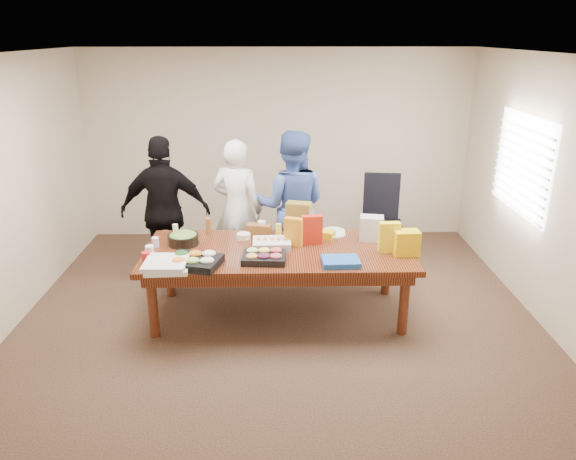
{
  "coord_description": "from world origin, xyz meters",
  "views": [
    {
      "loc": [
        -0.01,
        -5.26,
        2.89
      ],
      "look_at": [
        0.1,
        0.1,
        0.93
      ],
      "focal_mm": 33.84,
      "sensor_mm": 36.0,
      "label": 1
    }
  ],
  "objects_px": {
    "person_center": "(237,209)",
    "person_right": "(291,206)",
    "salad_bowl": "(183,239)",
    "office_chair": "(383,223)",
    "sheet_cake": "(272,243)",
    "conference_table": "(279,282)"
  },
  "relations": [
    {
      "from": "conference_table",
      "to": "office_chair",
      "type": "bearing_deg",
      "value": 44.51
    },
    {
      "from": "salad_bowl",
      "to": "office_chair",
      "type": "bearing_deg",
      "value": 26.11
    },
    {
      "from": "person_center",
      "to": "sheet_cake",
      "type": "distance_m",
      "value": 1.06
    },
    {
      "from": "person_right",
      "to": "salad_bowl",
      "type": "xyz_separation_m",
      "value": [
        -1.18,
        -0.81,
        -0.11
      ]
    },
    {
      "from": "sheet_cake",
      "to": "salad_bowl",
      "type": "height_order",
      "value": "salad_bowl"
    },
    {
      "from": "conference_table",
      "to": "office_chair",
      "type": "height_order",
      "value": "office_chair"
    },
    {
      "from": "person_center",
      "to": "salad_bowl",
      "type": "xyz_separation_m",
      "value": [
        -0.52,
        -0.88,
        -0.06
      ]
    },
    {
      "from": "conference_table",
      "to": "person_right",
      "type": "relative_size",
      "value": 1.53
    },
    {
      "from": "conference_table",
      "to": "sheet_cake",
      "type": "relative_size",
      "value": 7.03
    },
    {
      "from": "office_chair",
      "to": "salad_bowl",
      "type": "xyz_separation_m",
      "value": [
        -2.38,
        -1.17,
        0.24
      ]
    },
    {
      "from": "office_chair",
      "to": "salad_bowl",
      "type": "relative_size",
      "value": 3.36
    },
    {
      "from": "person_center",
      "to": "sheet_cake",
      "type": "relative_size",
      "value": 4.31
    },
    {
      "from": "conference_table",
      "to": "salad_bowl",
      "type": "height_order",
      "value": "salad_bowl"
    },
    {
      "from": "office_chair",
      "to": "salad_bowl",
      "type": "bearing_deg",
      "value": -147.13
    },
    {
      "from": "person_right",
      "to": "salad_bowl",
      "type": "distance_m",
      "value": 1.43
    },
    {
      "from": "sheet_cake",
      "to": "office_chair",
      "type": "bearing_deg",
      "value": 39.68
    },
    {
      "from": "sheet_cake",
      "to": "salad_bowl",
      "type": "bearing_deg",
      "value": 173.6
    },
    {
      "from": "person_center",
      "to": "person_right",
      "type": "distance_m",
      "value": 0.66
    },
    {
      "from": "conference_table",
      "to": "person_right",
      "type": "height_order",
      "value": "person_right"
    },
    {
      "from": "office_chair",
      "to": "person_right",
      "type": "xyz_separation_m",
      "value": [
        -1.2,
        -0.35,
        0.35
      ]
    },
    {
      "from": "person_center",
      "to": "salad_bowl",
      "type": "height_order",
      "value": "person_center"
    },
    {
      "from": "salad_bowl",
      "to": "person_right",
      "type": "bearing_deg",
      "value": 34.6
    }
  ]
}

